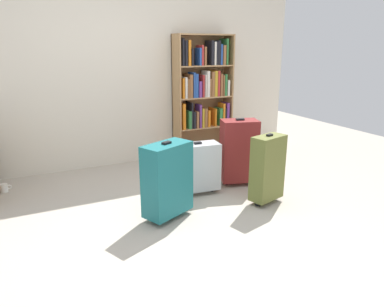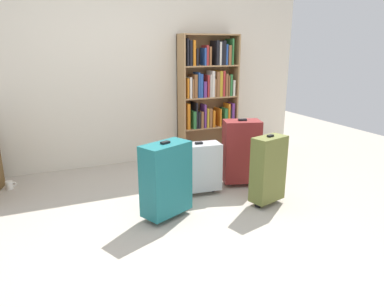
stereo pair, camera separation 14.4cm
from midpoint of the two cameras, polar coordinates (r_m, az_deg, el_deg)
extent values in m
plane|color=#B2A899|center=(3.43, 0.42, -10.82)|extent=(9.10, 9.10, 0.00)
cube|color=beige|center=(4.99, -9.39, 13.26)|extent=(5.20, 0.10, 2.60)
cube|color=#A87F51|center=(5.05, -0.88, 8.55)|extent=(0.02, 0.29, 1.73)
cube|color=#A87F51|center=(5.42, 7.29, 8.98)|extent=(0.02, 0.29, 1.73)
cube|color=#A87F51|center=(5.34, 2.70, 8.98)|extent=(0.84, 0.02, 1.73)
cube|color=#A87F51|center=(5.41, 3.19, -0.21)|extent=(0.80, 0.27, 0.02)
cube|color=#A87F51|center=(5.30, 3.27, 4.27)|extent=(0.80, 0.27, 0.02)
cube|color=#A87F51|center=(5.22, 3.35, 8.90)|extent=(0.80, 0.27, 0.02)
cube|color=#A87F51|center=(5.18, 3.43, 13.64)|extent=(0.80, 0.27, 0.02)
cube|color=#A87F51|center=(5.17, 3.52, 18.21)|extent=(0.80, 0.27, 0.02)
cube|color=orange|center=(5.08, -0.08, 5.94)|extent=(0.04, 0.19, 0.36)
cube|color=#2D7238|center=(5.11, 0.95, 5.36)|extent=(0.04, 0.16, 0.25)
cube|color=black|center=(5.14, 1.13, 6.11)|extent=(0.02, 0.23, 0.37)
cube|color=black|center=(5.14, 1.65, 5.36)|extent=(0.03, 0.16, 0.24)
cube|color=brown|center=(5.18, 1.99, 5.46)|extent=(0.04, 0.22, 0.24)
cube|color=#66337F|center=(5.18, 2.57, 5.97)|extent=(0.03, 0.17, 0.33)
cube|color=gold|center=(5.22, 2.86, 5.75)|extent=(0.03, 0.22, 0.27)
cube|color=brown|center=(5.23, 3.38, 5.73)|extent=(0.04, 0.19, 0.27)
cube|color=orange|center=(5.25, 3.88, 5.60)|extent=(0.03, 0.18, 0.24)
cube|color=orange|center=(5.31, 4.83, 5.80)|extent=(0.02, 0.22, 0.26)
cube|color=#2D7238|center=(5.34, 5.77, 5.82)|extent=(0.04, 0.18, 0.26)
cube|color=orange|center=(5.35, 6.25, 6.19)|extent=(0.03, 0.17, 0.32)
cube|color=black|center=(5.40, 6.35, 5.88)|extent=(0.02, 0.23, 0.25)
cube|color=#66337F|center=(5.39, 6.85, 6.26)|extent=(0.04, 0.18, 0.32)
cube|color=orange|center=(5.03, -0.23, 10.31)|extent=(0.03, 0.23, 0.27)
cube|color=silver|center=(5.05, 0.16, 10.40)|extent=(0.03, 0.24, 0.28)
cube|color=brown|center=(5.05, 0.64, 10.24)|extent=(0.02, 0.19, 0.26)
cube|color=brown|center=(5.08, 0.95, 10.62)|extent=(0.04, 0.24, 0.32)
cube|color=#264C99|center=(5.08, 1.55, 10.77)|extent=(0.02, 0.19, 0.34)
cube|color=#264C99|center=(5.08, 2.01, 10.65)|extent=(0.04, 0.16, 0.32)
cube|color=#66337F|center=(5.13, 2.49, 10.13)|extent=(0.04, 0.20, 0.22)
cube|color=#B22D2D|center=(5.13, 3.07, 10.58)|extent=(0.02, 0.17, 0.30)
cube|color=silver|center=(5.16, 3.36, 10.65)|extent=(0.02, 0.19, 0.31)
cube|color=silver|center=(5.17, 3.75, 10.93)|extent=(0.04, 0.20, 0.36)
cube|color=brown|center=(5.20, 4.08, 10.36)|extent=(0.02, 0.20, 0.25)
cube|color=brown|center=(5.21, 4.54, 10.89)|extent=(0.04, 0.19, 0.35)
cube|color=gold|center=(5.24, 4.92, 10.96)|extent=(0.04, 0.22, 0.35)
cube|color=#B22D2D|center=(5.27, 5.31, 10.98)|extent=(0.03, 0.23, 0.35)
cube|color=brown|center=(5.27, 5.86, 10.74)|extent=(0.03, 0.19, 0.31)
cube|color=brown|center=(5.29, 6.26, 10.63)|extent=(0.02, 0.17, 0.29)
cube|color=#2D7238|center=(5.30, 6.62, 10.69)|extent=(0.03, 0.16, 0.30)
cube|color=silver|center=(5.35, 6.87, 10.30)|extent=(0.03, 0.22, 0.22)
cube|color=black|center=(5.00, -0.21, 15.68)|extent=(0.03, 0.21, 0.35)
cube|color=black|center=(5.02, 0.22, 15.56)|extent=(0.03, 0.24, 0.33)
cube|color=orange|center=(5.04, 0.76, 15.57)|extent=(0.04, 0.22, 0.33)
cube|color=black|center=(5.06, 1.22, 14.97)|extent=(0.03, 0.23, 0.22)
cube|color=#264C99|center=(5.08, 2.61, 15.01)|extent=(0.03, 0.17, 0.23)
cube|color=#B22D2D|center=(5.10, 2.91, 15.21)|extent=(0.03, 0.18, 0.27)
cube|color=brown|center=(5.14, 3.22, 15.11)|extent=(0.03, 0.23, 0.25)
cube|color=black|center=(5.18, 4.40, 15.54)|extent=(0.04, 0.21, 0.33)
cube|color=silver|center=(5.21, 4.79, 15.45)|extent=(0.03, 0.23, 0.31)
cube|color=black|center=(5.21, 5.14, 15.43)|extent=(0.03, 0.20, 0.31)
cube|color=black|center=(5.22, 5.54, 15.52)|extent=(0.04, 0.18, 0.33)
cube|color=#264C99|center=(5.26, 5.74, 15.27)|extent=(0.03, 0.24, 0.28)
cube|color=brown|center=(5.25, 6.43, 15.17)|extent=(0.04, 0.16, 0.26)
cube|color=#2D7238|center=(5.30, 6.70, 15.65)|extent=(0.02, 0.23, 0.35)
cylinder|color=white|center=(4.61, -26.07, -4.51)|extent=(0.08, 0.08, 0.10)
torus|color=white|center=(4.61, -25.44, -4.38)|extent=(0.06, 0.01, 0.06)
cube|color=black|center=(5.05, 5.29, -0.62)|extent=(0.43, 0.25, 0.17)
cube|color=black|center=(5.02, 5.32, 0.34)|extent=(0.44, 0.26, 0.04)
cube|color=#19666B|center=(3.38, -2.89, -4.01)|extent=(0.52, 0.41, 0.68)
cube|color=black|center=(3.27, -2.98, 1.73)|extent=(0.10, 0.08, 0.02)
cylinder|color=black|center=(3.42, -4.78, -10.44)|extent=(0.07, 0.07, 0.05)
cylinder|color=black|center=(3.63, -0.95, -8.73)|extent=(0.07, 0.07, 0.05)
cube|color=#B7BABF|center=(3.95, 2.12, -2.12)|extent=(0.49, 0.26, 0.52)
cube|color=black|center=(3.87, 2.16, 1.66)|extent=(0.08, 0.05, 0.02)
cylinder|color=black|center=(4.00, -0.16, -6.23)|extent=(0.05, 0.05, 0.05)
cylinder|color=black|center=(4.10, 4.25, -5.65)|extent=(0.05, 0.05, 0.05)
cube|color=brown|center=(3.75, 13.01, -2.39)|extent=(0.40, 0.27, 0.67)
cube|color=black|center=(3.65, 13.36, 2.73)|extent=(0.07, 0.05, 0.02)
cylinder|color=black|center=(3.79, 11.46, -7.94)|extent=(0.06, 0.06, 0.05)
cylinder|color=black|center=(3.97, 13.81, -6.91)|extent=(0.06, 0.06, 0.05)
cube|color=maroon|center=(4.22, 8.74, 0.36)|extent=(0.47, 0.36, 0.72)
cube|color=black|center=(4.13, 8.96, 5.28)|extent=(0.10, 0.07, 0.02)
cylinder|color=black|center=(4.31, 6.66, -4.61)|extent=(0.06, 0.06, 0.05)
cylinder|color=black|center=(4.38, 10.34, -4.40)|extent=(0.06, 0.06, 0.05)
camera|label=1|loc=(0.07, -88.85, 0.35)|focal=33.83mm
camera|label=2|loc=(0.07, 91.15, -0.35)|focal=33.83mm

